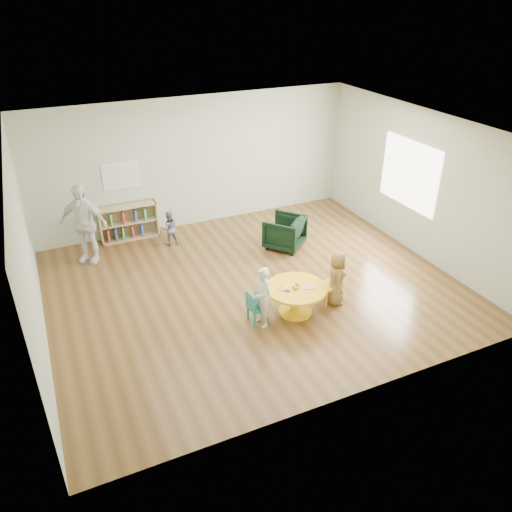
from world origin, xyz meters
The scene contains 11 objects.
room centered at (0.01, 0.00, 1.89)m, with size 7.10×7.00×2.80m.
activity_table centered at (0.29, -1.03, 0.34)m, with size 0.99×0.99×0.54m.
kid_chair_left centered at (-0.41, -1.00, 0.30)m, with size 0.31×0.31×0.55m.
kid_chair_right centered at (1.03, -0.95, 0.32)m, with size 0.32×0.32×0.59m.
bookshelf centered at (-1.61, 2.86, 0.37)m, with size 1.20×0.30×0.75m.
alphabet_poster centered at (-1.60, 2.98, 1.35)m, with size 0.74×0.01×0.54m.
armchair centered at (1.20, 1.12, 0.33)m, with size 0.71×0.73×0.66m, color black.
child_left centered at (-0.34, -1.10, 0.51)m, with size 0.37×0.24×1.02m, color silver.
child_right centered at (1.05, -1.04, 0.48)m, with size 0.47×0.30×0.96m, color gold.
toddler centered at (-0.90, 2.20, 0.37)m, with size 0.36×0.28×0.74m, color #161E38.
adult_caretaker centered at (-2.53, 2.20, 0.79)m, with size 0.93×0.39×1.58m, color white.
Camera 1 is at (-3.10, -6.93, 4.79)m, focal length 35.00 mm.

